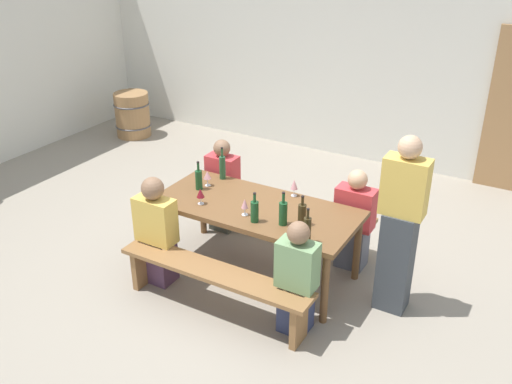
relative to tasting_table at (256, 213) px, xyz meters
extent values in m
plane|color=gray|center=(0.00, 0.00, -0.68)|extent=(24.00, 24.00, 0.00)
cube|color=silver|center=(0.00, 3.49, 0.92)|extent=(14.00, 0.20, 3.20)
cube|color=brown|center=(0.00, 0.00, 0.05)|extent=(1.99, 0.90, 0.05)
cylinder|color=brown|center=(-0.92, -0.39, -0.33)|extent=(0.07, 0.07, 0.70)
cylinder|color=brown|center=(0.92, -0.39, -0.33)|extent=(0.07, 0.07, 0.70)
cylinder|color=brown|center=(-0.92, 0.39, -0.33)|extent=(0.07, 0.07, 0.70)
cylinder|color=brown|center=(0.92, 0.39, -0.33)|extent=(0.07, 0.07, 0.70)
cube|color=olive|center=(0.00, -0.75, -0.25)|extent=(1.89, 0.30, 0.04)
cube|color=olive|center=(-0.85, -0.75, -0.47)|extent=(0.06, 0.24, 0.41)
cube|color=olive|center=(0.85, -0.75, -0.47)|extent=(0.06, 0.24, 0.41)
cube|color=olive|center=(0.00, 0.75, -0.25)|extent=(1.89, 0.30, 0.04)
cube|color=olive|center=(-0.85, 0.75, -0.47)|extent=(0.06, 0.24, 0.41)
cube|color=olive|center=(0.85, 0.75, -0.47)|extent=(0.06, 0.24, 0.41)
cylinder|color=#332814|center=(0.54, -0.11, 0.18)|extent=(0.07, 0.07, 0.20)
cylinder|color=#332814|center=(0.54, -0.11, 0.32)|extent=(0.03, 0.03, 0.08)
cylinder|color=black|center=(0.54, -0.11, 0.36)|extent=(0.03, 0.03, 0.01)
cylinder|color=#234C2D|center=(-0.63, 0.37, 0.20)|extent=(0.07, 0.07, 0.25)
cylinder|color=#234C2D|center=(-0.63, 0.37, 0.37)|extent=(0.02, 0.02, 0.09)
cylinder|color=black|center=(-0.63, 0.37, 0.42)|extent=(0.03, 0.03, 0.01)
cylinder|color=#332814|center=(0.71, -0.37, 0.19)|extent=(0.07, 0.07, 0.23)
cylinder|color=#332814|center=(0.71, -0.37, 0.35)|extent=(0.02, 0.02, 0.08)
cylinder|color=black|center=(0.71, -0.37, 0.40)|extent=(0.03, 0.03, 0.01)
cylinder|color=#194723|center=(0.39, -0.19, 0.18)|extent=(0.08, 0.08, 0.22)
cylinder|color=#194723|center=(0.39, -0.19, 0.34)|extent=(0.03, 0.03, 0.09)
cylinder|color=black|center=(0.39, -0.19, 0.39)|extent=(0.03, 0.03, 0.01)
cylinder|color=#194723|center=(-0.69, 0.04, 0.18)|extent=(0.07, 0.07, 0.20)
cylinder|color=#194723|center=(-0.69, 0.04, 0.32)|extent=(0.03, 0.03, 0.09)
cylinder|color=black|center=(-0.69, 0.04, 0.37)|extent=(0.03, 0.03, 0.01)
cylinder|color=#194723|center=(0.14, -0.27, 0.18)|extent=(0.07, 0.07, 0.20)
cylinder|color=#194723|center=(0.14, -0.27, 0.32)|extent=(0.03, 0.03, 0.08)
cylinder|color=black|center=(0.14, -0.27, 0.36)|extent=(0.03, 0.03, 0.01)
cylinder|color=silver|center=(-0.49, -0.23, 0.08)|extent=(0.06, 0.06, 0.01)
cylinder|color=silver|center=(-0.49, -0.23, 0.11)|extent=(0.01, 0.01, 0.07)
cone|color=maroon|center=(-0.49, -0.23, 0.19)|extent=(0.08, 0.08, 0.09)
cylinder|color=silver|center=(0.22, 0.38, 0.08)|extent=(0.06, 0.06, 0.01)
cylinder|color=silver|center=(0.22, 0.38, 0.12)|extent=(0.01, 0.01, 0.07)
cone|color=#D18C93|center=(0.22, 0.38, 0.20)|extent=(0.07, 0.07, 0.10)
cylinder|color=silver|center=(0.00, -0.21, 0.08)|extent=(0.06, 0.06, 0.01)
cylinder|color=silver|center=(0.00, -0.21, 0.12)|extent=(0.01, 0.01, 0.07)
cone|color=#D18C93|center=(0.00, -0.21, 0.19)|extent=(0.06, 0.06, 0.09)
cylinder|color=silver|center=(-0.66, 0.15, 0.08)|extent=(0.06, 0.06, 0.01)
cylinder|color=silver|center=(-0.66, 0.15, 0.12)|extent=(0.01, 0.01, 0.07)
cone|color=#D18C93|center=(-0.66, 0.15, 0.20)|extent=(0.08, 0.08, 0.08)
cube|color=#4E324A|center=(-0.76, -0.60, -0.45)|extent=(0.30, 0.24, 0.45)
cube|color=gold|center=(-0.76, -0.60, 0.00)|extent=(0.40, 0.20, 0.45)
sphere|color=#846047|center=(-0.76, -0.60, 0.33)|extent=(0.22, 0.22, 0.22)
cube|color=navy|center=(0.74, -0.60, -0.45)|extent=(0.25, 0.24, 0.45)
cube|color=#729966|center=(0.74, -0.60, -0.01)|extent=(0.34, 0.20, 0.42)
sphere|color=#846047|center=(0.74, -0.60, 0.29)|extent=(0.19, 0.19, 0.19)
cube|color=#3C3F35|center=(-0.78, 0.60, -0.45)|extent=(0.26, 0.24, 0.45)
cube|color=#C6383D|center=(-0.78, 0.60, 0.00)|extent=(0.35, 0.20, 0.45)
sphere|color=#846047|center=(-0.78, 0.60, 0.32)|extent=(0.19, 0.19, 0.19)
cube|color=#525664|center=(0.79, 0.60, -0.45)|extent=(0.29, 0.24, 0.45)
cube|color=#C6383D|center=(0.79, 0.60, -0.01)|extent=(0.39, 0.20, 0.43)
sphere|color=tan|center=(0.79, 0.60, 0.30)|extent=(0.19, 0.19, 0.19)
cube|color=#383D43|center=(1.37, 0.13, -0.19)|extent=(0.28, 0.24, 0.97)
cube|color=gold|center=(1.37, 0.13, 0.55)|extent=(0.38, 0.20, 0.51)
sphere|color=tan|center=(1.37, 0.13, 0.91)|extent=(0.20, 0.20, 0.20)
cylinder|color=#9E7247|center=(-3.74, 2.45, -0.32)|extent=(0.55, 0.55, 0.72)
torus|color=#4C4C51|center=(-3.74, 2.45, -0.14)|extent=(0.59, 0.59, 0.02)
torus|color=#4C4C51|center=(-3.74, 2.45, -0.50)|extent=(0.59, 0.59, 0.02)
camera|label=1|loc=(2.42, -4.20, 2.59)|focal=39.80mm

